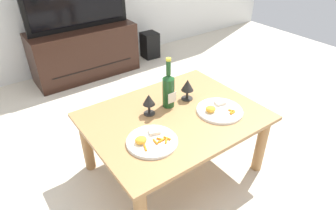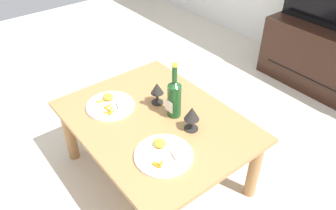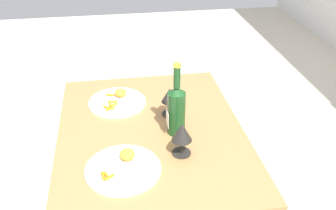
{
  "view_description": "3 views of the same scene",
  "coord_description": "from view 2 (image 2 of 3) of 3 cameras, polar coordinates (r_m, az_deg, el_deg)",
  "views": [
    {
      "loc": [
        -0.92,
        -1.2,
        1.51
      ],
      "look_at": [
        -0.02,
        0.04,
        0.52
      ],
      "focal_mm": 31.09,
      "sensor_mm": 36.0,
      "label": 1
    },
    {
      "loc": [
        1.2,
        -0.85,
        1.66
      ],
      "look_at": [
        0.05,
        0.05,
        0.56
      ],
      "focal_mm": 35.58,
      "sensor_mm": 36.0,
      "label": 2
    },
    {
      "loc": [
        1.41,
        -0.15,
        1.44
      ],
      "look_at": [
        -0.03,
        0.08,
        0.56
      ],
      "focal_mm": 40.63,
      "sensor_mm": 36.0,
      "label": 3
    }
  ],
  "objects": [
    {
      "name": "wine_bottle",
      "position": [
        1.85,
        1.1,
        1.43
      ],
      "size": [
        0.08,
        0.08,
        0.34
      ],
      "color": "#19471E",
      "rests_on": "dining_table"
    },
    {
      "name": "tv_stand",
      "position": [
        3.15,
        25.89,
        6.81
      ],
      "size": [
        1.11,
        0.43,
        0.53
      ],
      "color": "black",
      "rests_on": "ground_plane"
    },
    {
      "name": "dining_table",
      "position": [
        1.94,
        -2.16,
        -4.14
      ],
      "size": [
        1.08,
        0.83,
        0.46
      ],
      "color": "#9E7042",
      "rests_on": "ground_plane"
    },
    {
      "name": "ground_plane",
      "position": [
        2.21,
        -1.93,
        -11.61
      ],
      "size": [
        6.4,
        6.4,
        0.0
      ],
      "primitive_type": "plane",
      "color": "beige"
    },
    {
      "name": "goblet_right",
      "position": [
        1.77,
        4.11,
        -1.66
      ],
      "size": [
        0.08,
        0.08,
        0.15
      ],
      "color": "black",
      "rests_on": "dining_table"
    },
    {
      "name": "goblet_left",
      "position": [
        1.96,
        -1.88,
        2.68
      ],
      "size": [
        0.08,
        0.08,
        0.14
      ],
      "color": "black",
      "rests_on": "dining_table"
    },
    {
      "name": "dinner_plate_left",
      "position": [
        2.01,
        -9.83,
        0.04
      ],
      "size": [
        0.29,
        0.29,
        0.05
      ],
      "color": "white",
      "rests_on": "dining_table"
    },
    {
      "name": "dinner_plate_right",
      "position": [
        1.67,
        -0.75,
        -8.37
      ],
      "size": [
        0.3,
        0.3,
        0.05
      ],
      "color": "white",
      "rests_on": "dining_table"
    }
  ]
}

